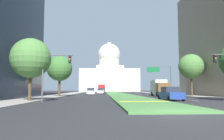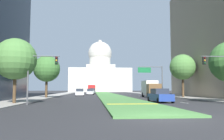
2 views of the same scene
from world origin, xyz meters
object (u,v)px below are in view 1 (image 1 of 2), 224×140
street_tree_left_near (31,58)px  sedan_lead_stopped (170,94)px  sedan_midblock (91,92)px  traffic_light_near_left (51,67)px  box_truck_delivery (160,88)px  city_bus (102,88)px  street_tree_right_mid (191,67)px  overhead_guide_sign (162,74)px  street_tree_left_mid (60,69)px  sedan_distant (101,91)px  sedan_far_horizon (102,91)px  capitol_building (109,75)px

street_tree_left_near → sedan_lead_stopped: size_ratio=1.48×
sedan_lead_stopped → sedan_midblock: 28.09m
traffic_light_near_left → box_truck_delivery: bearing=48.1°
city_bus → street_tree_right_mid: bearing=-68.4°
overhead_guide_sign → street_tree_left_mid: size_ratio=0.87×
street_tree_right_mid → sedan_distant: bearing=127.6°
street_tree_left_near → box_truck_delivery: size_ratio=1.10×
sedan_distant → sedan_far_horizon: 11.82m
city_bus → overhead_guide_sign: bearing=-69.7°
street_tree_left_near → sedan_midblock: size_ratio=1.47×
sedan_lead_stopped → city_bus: 56.10m
overhead_guide_sign → sedan_midblock: 17.20m
overhead_guide_sign → sedan_far_horizon: overhead_guide_sign is taller
overhead_guide_sign → sedan_far_horizon: (-12.92, 27.04, -3.79)m
overhead_guide_sign → sedan_distant: bearing=131.4°
traffic_light_near_left → sedan_far_horizon: (5.67, 50.39, -2.95)m
sedan_far_horizon → box_truck_delivery: (11.17, -31.59, 0.83)m
traffic_light_near_left → sedan_distant: size_ratio=1.24×
sedan_distant → city_bus: 20.24m
street_tree_left_mid → overhead_guide_sign: bearing=18.0°
street_tree_left_near → sedan_far_horizon: 50.44m
street_tree_left_mid → sedan_distant: 23.61m
traffic_light_near_left → city_bus: size_ratio=0.47×
overhead_guide_sign → sedan_lead_stopped: (-4.54, -19.98, -3.84)m
traffic_light_near_left → sedan_far_horizon: bearing=83.6°
sedan_lead_stopped → sedan_far_horizon: sedan_far_horizon is taller
sedan_far_horizon → box_truck_delivery: 33.52m
traffic_light_near_left → street_tree_right_mid: street_tree_right_mid is taller
sedan_midblock → sedan_distant: 9.72m
street_tree_left_mid → capitol_building: bearing=82.0°
street_tree_left_near → street_tree_right_mid: 29.21m
street_tree_left_mid → sedan_distant: street_tree_left_mid is taller
street_tree_right_mid → sedan_distant: street_tree_right_mid is taller
sedan_distant → street_tree_left_mid: bearing=-108.5°
capitol_building → street_tree_left_mid: 86.44m
capitol_building → traffic_light_near_left: size_ratio=6.25×
street_tree_left_near → overhead_guide_sign: bearing=47.1°
street_tree_left_near → city_bus: street_tree_left_near is taller
street_tree_left_near → city_bus: 58.66m
overhead_guide_sign → city_bus: overhead_guide_sign is taller
sedan_far_horizon → box_truck_delivery: bearing=-70.5°
street_tree_left_mid → sedan_midblock: 14.22m
overhead_guide_sign → sedan_distant: size_ratio=1.54×
street_tree_right_mid → city_bus: 45.74m
box_truck_delivery → traffic_light_near_left: bearing=-131.9°
street_tree_left_near → street_tree_right_mid: street_tree_right_mid is taller
overhead_guide_sign → street_tree_right_mid: street_tree_right_mid is taller
box_truck_delivery → street_tree_left_mid: bearing=-173.4°
traffic_light_near_left → sedan_lead_stopped: size_ratio=1.10×
sedan_lead_stopped → sedan_midblock: (-11.18, 25.77, 0.00)m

